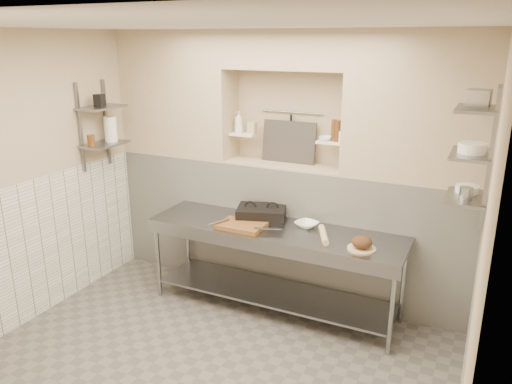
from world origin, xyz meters
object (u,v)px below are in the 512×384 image
Objects in this scene: cutting_board at (242,225)px; bread_loaf at (362,242)px; bowl_alcove at (325,138)px; rolling_pin at (324,235)px; jug_left at (111,129)px; panini_press at (261,213)px; prep_table at (274,252)px; mixing_bowl at (307,224)px; bottle_soap at (239,122)px.

bread_loaf reaches higher than cutting_board.
bowl_alcove reaches higher than bread_loaf.
jug_left reaches higher than rolling_pin.
bread_loaf is (1.14, -0.31, 0.00)m from panini_press.
prep_table is 4.51× the size of panini_press.
mixing_bowl is at bearing -94.73° from bowl_alcove.
rolling_pin is at bearing 0.08° from jug_left.
cutting_board is at bearing -122.90° from panini_press.
bottle_soap is 1.42m from jug_left.
bowl_alcove is at bearing 14.49° from jug_left.
panini_press is at bearing 141.02° from prep_table.
bottle_soap is (-0.38, 0.68, 0.91)m from cutting_board.
bottle_soap reaches higher than rolling_pin.
panini_press is at bearing 179.30° from mixing_bowl.
mixing_bowl is 2.40m from jug_left.
bowl_alcove is at bearing 61.43° from prep_table.
bottle_soap is at bearing 122.19° from panini_press.
mixing_bowl is 0.54× the size of rolling_pin.
cutting_board is at bearing -3.13° from jug_left.
cutting_board is 2.07× the size of mixing_bowl.
panini_press is 2.62× the size of mixing_bowl.
jug_left is at bearing 176.87° from cutting_board.
cutting_board is (-0.08, -0.30, -0.05)m from panini_press.
bowl_alcove is (-0.21, 0.59, 0.80)m from rolling_pin.
cutting_board is at bearing -159.61° from prep_table.
mixing_bowl is at bearing -21.98° from bottle_soap.
prep_table is 10.97× the size of bottle_soap.
jug_left reaches higher than bowl_alcove.
bottle_soap reaches higher than bowl_alcove.
jug_left reaches higher than cutting_board.
bowl_alcove is (0.03, 0.39, 0.81)m from mixing_bowl.
panini_press is at bearing -144.37° from bowl_alcove.
bread_loaf reaches higher than prep_table.
prep_table is 0.59m from rolling_pin.
prep_table is at bearing -118.57° from bowl_alcove.
mixing_bowl reaches higher than prep_table.
mixing_bowl is 0.90m from bowl_alcove.
bowl_alcove is at bearing 47.91° from cutting_board.
bread_loaf is 1.94m from bottle_soap.
mixing_bowl is at bearing -18.62° from panini_press.
prep_table is 0.43m from cutting_board.
jug_left reaches higher than mixing_bowl.
prep_table is 9.41× the size of jug_left.
mixing_bowl is 0.31m from rolling_pin.
prep_table is 0.98m from bread_loaf.
bottle_soap reaches higher than panini_press.
jug_left is (-2.49, -0.00, 0.82)m from rolling_pin.
jug_left is at bearing 168.82° from panini_press.
cutting_board is at bearing -173.46° from rolling_pin.
rolling_pin reaches higher than prep_table.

